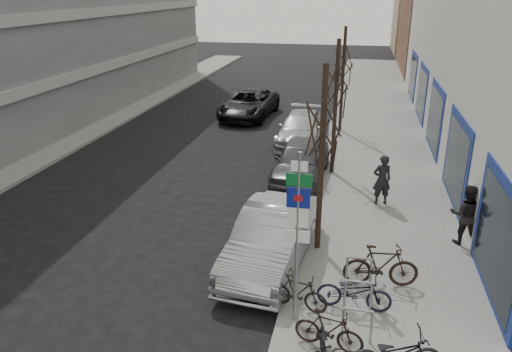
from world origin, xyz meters
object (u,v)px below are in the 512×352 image
at_px(bike_mid_curb, 354,289).
at_px(bike_far_curb, 396,351).
at_px(bike_near_right, 329,330).
at_px(highway_sign_pole, 297,229).
at_px(pedestrian_near, 382,180).
at_px(meter_mid, 318,166).
at_px(parked_car_mid, 301,160).
at_px(parked_car_front, 272,238).
at_px(bike_mid_inner, 297,292).
at_px(lane_car, 249,104).
at_px(pedestrian_far, 466,214).
at_px(tree_far, 344,55).
at_px(bike_far_inner, 381,265).
at_px(tree_near, 324,116).
at_px(bike_rack, 358,292).
at_px(meter_front, 301,230).
at_px(meter_back, 328,128).
at_px(parked_car_back, 301,129).
at_px(tree_mid, 337,76).
at_px(bike_near_left, 325,348).

distance_m(bike_mid_curb, bike_far_curb, 2.19).
xyz_separation_m(bike_near_right, bike_far_curb, (1.32, -0.50, 0.10)).
relative_size(highway_sign_pole, bike_mid_curb, 2.39).
distance_m(bike_near_right, pedestrian_near, 8.06).
bearing_deg(bike_mid_curb, meter_mid, 13.09).
distance_m(parked_car_mid, pedestrian_near, 3.76).
distance_m(parked_car_front, pedestrian_near, 5.51).
distance_m(bike_mid_inner, parked_car_front, 2.36).
xyz_separation_m(highway_sign_pole, lane_car, (-5.30, 18.99, -1.67)).
relative_size(bike_mid_inner, pedestrian_far, 0.80).
relative_size(tree_far, meter_mid, 4.33).
bearing_deg(bike_far_curb, bike_far_inner, -10.61).
bearing_deg(meter_mid, tree_near, -84.86).
bearing_deg(bike_rack, bike_near_right, -111.76).
relative_size(meter_front, bike_mid_curb, 0.72).
xyz_separation_m(bike_mid_inner, lane_car, (-5.31, 18.57, 0.19)).
relative_size(tree_far, bike_far_curb, 2.98).
bearing_deg(parked_car_front, meter_back, 92.16).
height_order(highway_sign_pole, tree_near, tree_near).
bearing_deg(lane_car, bike_near_right, -68.68).
height_order(bike_far_curb, parked_car_back, parked_car_back).
bearing_deg(bike_far_curb, bike_rack, 6.68).
distance_m(tree_mid, lane_car, 11.04).
xyz_separation_m(pedestrian_near, pedestrian_far, (2.32, -2.45, 0.04)).
xyz_separation_m(tree_far, lane_car, (-5.50, 2.48, -3.31)).
bearing_deg(parked_car_back, bike_far_inner, -73.62).
distance_m(meter_front, bike_near_left, 4.56).
xyz_separation_m(bike_mid_curb, pedestrian_far, (3.09, 3.97, 0.40)).
bearing_deg(meter_mid, highway_sign_pole, -88.32).
height_order(parked_car_front, parked_car_back, parked_car_front).
distance_m(bike_far_inner, parked_car_front, 3.02).
height_order(meter_front, parked_car_back, parked_car_back).
height_order(tree_mid, bike_far_curb, tree_mid).
bearing_deg(bike_near_right, pedestrian_far, -20.75).
relative_size(highway_sign_pole, bike_rack, 1.86).
distance_m(meter_mid, bike_near_left, 9.99).
height_order(bike_near_right, bike_mid_curb, bike_mid_curb).
height_order(bike_near_left, lane_car, lane_car).
bearing_deg(highway_sign_pole, bike_near_right, -45.20).
distance_m(bike_far_inner, lane_car, 18.62).
distance_m(bike_mid_inner, parked_car_back, 13.92).
distance_m(highway_sign_pole, lane_car, 19.79).
bearing_deg(highway_sign_pole, meter_back, 91.02).
distance_m(tree_near, meter_front, 3.26).
relative_size(bike_far_inner, parked_car_back, 0.37).
bearing_deg(bike_far_curb, meter_mid, -0.67).
height_order(bike_mid_inner, parked_car_front, parked_car_front).
bearing_deg(bike_rack, pedestrian_near, 84.07).
bearing_deg(highway_sign_pole, parked_car_mid, 96.15).
xyz_separation_m(bike_mid_curb, bike_mid_inner, (-1.31, -0.28, -0.08)).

